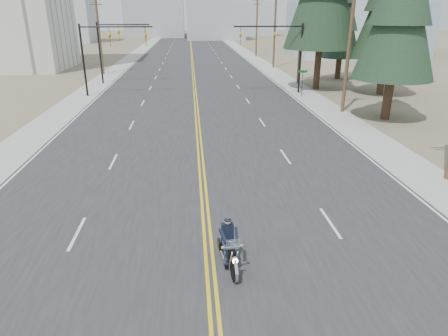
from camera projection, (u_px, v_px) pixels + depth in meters
ground_plane at (213, 295)px, 12.04m from camera, size 400.00×400.00×0.00m
road at (192, 57)px, 77.04m from camera, size 20.00×200.00×0.01m
sidewalk_left at (132, 58)px, 76.14m from camera, size 3.00×200.00×0.01m
sidewalk_right at (251, 57)px, 77.94m from camera, size 3.00×200.00×0.01m
traffic_mast_left at (103, 46)px, 39.26m from camera, size 7.10×0.26×7.00m
traffic_mast_right at (282, 45)px, 40.66m from camera, size 7.10×0.26×7.00m
traffic_mast_far at (113, 41)px, 46.69m from camera, size 6.10×0.26×7.00m
street_sign at (303, 78)px, 40.09m from camera, size 0.90×0.06×2.62m
utility_pole_b at (350, 39)px, 32.20m from camera, size 2.20×0.30×11.50m
utility_pole_c at (301, 33)px, 46.22m from camera, size 2.20×0.30×11.00m
utility_pole_d at (275, 27)px, 60.06m from camera, size 2.20×0.30×11.50m
utility_pole_e at (257, 25)px, 75.94m from camera, size 2.20×0.30×11.00m
utility_pole_left at (99, 33)px, 53.65m from camera, size 2.20×0.30×10.50m
glass_building at (359, 1)px, 75.91m from camera, size 24.00×16.00×20.00m
haze_bldg_a at (65, 1)px, 112.11m from camera, size 14.00×12.00×22.00m
haze_bldg_b at (215, 16)px, 126.21m from camera, size 18.00×14.00×14.00m
haze_bldg_c at (330, 9)px, 114.05m from camera, size 16.00×12.00×18.00m
haze_bldg_e at (256, 19)px, 151.11m from camera, size 14.00×14.00×12.00m
haze_bldg_f at (31, 13)px, 125.96m from camera, size 12.00×12.00×16.00m
motorcyclist at (229, 245)px, 13.10m from camera, size 1.15×2.23×1.67m
conifer_far at (344, 16)px, 48.97m from camera, size 4.96×4.96×13.28m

